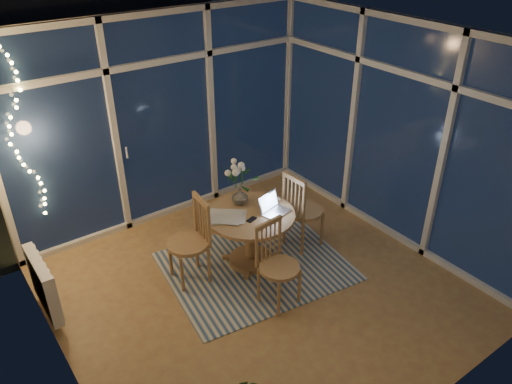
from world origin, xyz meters
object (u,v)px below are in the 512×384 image
(chair_left, at_px, (188,242))
(chair_front, at_px, (280,266))
(laptop, at_px, (276,204))
(flower_vase, at_px, (240,196))
(dining_table, at_px, (251,238))
(chair_right, at_px, (304,209))

(chair_left, bearing_deg, chair_front, 37.85)
(laptop, distance_m, flower_vase, 0.45)
(dining_table, xyz_separation_m, flower_vase, (0.03, 0.24, 0.44))
(chair_left, relative_size, flower_vase, 4.75)
(chair_right, bearing_deg, chair_front, 123.71)
(dining_table, height_order, chair_front, chair_front)
(chair_left, bearing_deg, laptop, 76.65)
(chair_right, bearing_deg, laptop, 97.15)
(dining_table, relative_size, chair_right, 0.97)
(dining_table, distance_m, laptop, 0.53)
(dining_table, bearing_deg, chair_right, -6.20)
(chair_left, xyz_separation_m, flower_vase, (0.73, 0.08, 0.28))
(chair_front, height_order, laptop, chair_front)
(chair_left, xyz_separation_m, laptop, (0.94, -0.31, 0.28))
(chair_right, height_order, laptop, chair_right)
(chair_right, height_order, chair_front, chair_right)
(laptop, relative_size, flower_vase, 1.43)
(dining_table, xyz_separation_m, chair_right, (0.72, -0.08, 0.17))
(dining_table, distance_m, chair_left, 0.74)
(dining_table, bearing_deg, chair_left, 167.82)
(chair_left, bearing_deg, flower_vase, 101.41)
(dining_table, relative_size, chair_front, 1.05)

